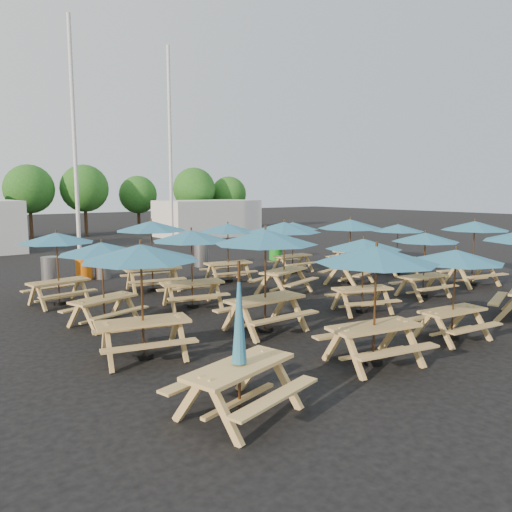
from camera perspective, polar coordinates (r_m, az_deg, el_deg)
ground at (r=16.37m, az=3.22°, el=-4.37°), size 120.00×120.00×0.00m
picnic_unit_0 at (r=7.60m, az=-1.92°, el=-11.02°), size 2.20×2.02×2.37m
picnic_unit_1 at (r=10.11m, az=-13.02°, el=-0.20°), size 2.86×2.86×2.35m
picnic_unit_2 at (r=12.89m, az=-17.21°, el=0.43°), size 2.65×2.65×2.13m
picnic_unit_3 at (r=15.70m, az=-21.85°, el=1.59°), size 2.47×2.47×2.17m
picnic_unit_4 at (r=9.78m, az=13.59°, el=-0.48°), size 2.78×2.78×2.35m
picnic_unit_5 at (r=11.78m, az=1.08°, el=1.66°), size 2.50×2.50×2.49m
picnic_unit_6 at (r=14.36m, az=-7.39°, el=1.90°), size 2.74×2.74×2.27m
picnic_unit_7 at (r=16.98m, az=-11.88°, el=3.02°), size 2.83×2.83×2.38m
picnic_unit_8 at (r=12.03m, az=21.85°, el=-0.45°), size 2.35×2.35×2.09m
picnic_unit_9 at (r=13.99m, az=12.18°, el=0.96°), size 2.67×2.67×2.08m
picnic_unit_10 at (r=16.17m, az=3.25°, el=2.93°), size 3.00×3.00×2.38m
picnic_unit_11 at (r=18.31m, az=-3.23°, el=2.92°), size 2.51×2.51×2.17m
picnic_unit_13 at (r=16.53m, az=18.78°, el=1.72°), size 2.39×2.39×2.07m
picnic_unit_14 at (r=18.18m, az=10.74°, el=3.27°), size 2.94×2.94×2.35m
picnic_unit_15 at (r=20.59m, az=4.25°, el=3.20°), size 2.18×2.18×2.07m
picnic_unit_17 at (r=19.19m, az=23.70°, el=2.87°), size 2.79×2.79×2.31m
picnic_unit_18 at (r=20.68m, az=15.91°, el=2.86°), size 2.14×2.14×2.04m
picnic_unit_19 at (r=22.66m, az=10.68°, el=3.53°), size 2.36×2.36×2.09m
waste_bin_0 at (r=19.53m, az=-22.46°, el=-1.51°), size 0.61×0.61×0.99m
waste_bin_1 at (r=19.95m, az=-19.07°, el=-1.17°), size 0.61×0.61×0.99m
waste_bin_2 at (r=20.01m, az=-17.09°, el=-1.06°), size 0.61×0.61×0.99m
waste_bin_3 at (r=22.18m, az=-6.29°, el=0.05°), size 0.61×0.61×0.99m
waste_bin_4 at (r=24.22m, az=2.24°, el=0.74°), size 0.61×0.61×0.99m
mast_0 at (r=27.56m, az=-20.06°, el=12.59°), size 0.20×0.20×12.00m
mast_1 at (r=31.95m, az=-9.78°, el=12.20°), size 0.20×0.20×12.00m
event_tent_1 at (r=36.76m, az=-5.60°, el=4.33°), size 7.00×4.00×2.60m
tree_3 at (r=37.83m, az=-24.51°, el=6.97°), size 3.36×3.36×5.09m
tree_4 at (r=38.40m, az=-19.02°, el=7.31°), size 3.41×3.41×5.17m
tree_5 at (r=40.39m, az=-13.33°, el=6.83°), size 2.94×2.94×4.45m
tree_6 at (r=40.67m, az=-7.10°, el=7.62°), size 3.38×3.38×5.13m
tree_7 at (r=42.52m, az=-3.15°, el=7.08°), size 2.95×2.95×4.48m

